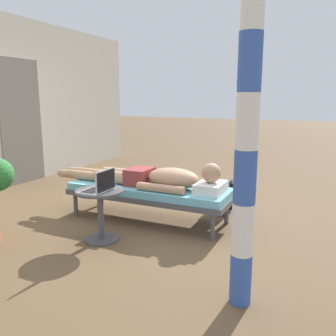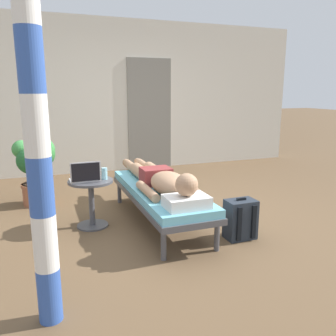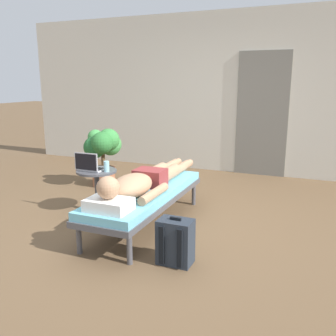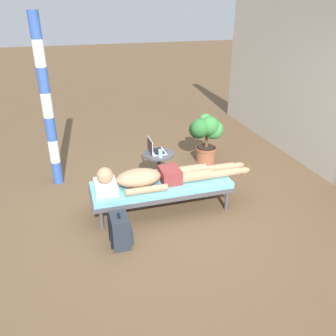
# 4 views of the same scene
# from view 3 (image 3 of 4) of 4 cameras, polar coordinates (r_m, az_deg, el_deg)

# --- Properties ---
(ground_plane) EXTENTS (40.00, 40.00, 0.00)m
(ground_plane) POSITION_cam_3_polar(r_m,az_deg,el_deg) (4.21, -0.94, -8.38)
(ground_plane) COLOR brown
(house_wall_back) EXTENTS (7.60, 0.20, 2.70)m
(house_wall_back) POSITION_cam_3_polar(r_m,az_deg,el_deg) (6.57, 7.81, 11.38)
(house_wall_back) COLOR beige
(house_wall_back) RESTS_ON ground
(house_door_panel) EXTENTS (0.84, 0.03, 2.04)m
(house_door_panel) POSITION_cam_3_polar(r_m,az_deg,el_deg) (6.32, 14.39, 8.02)
(house_door_panel) COLOR slate
(house_door_panel) RESTS_ON ground
(lounge_chair) EXTENTS (0.63, 1.92, 0.42)m
(lounge_chair) POSITION_cam_3_polar(r_m,az_deg,el_deg) (4.02, -3.49, -4.24)
(lounge_chair) COLOR #4C4C51
(lounge_chair) RESTS_ON ground
(person_reclining) EXTENTS (0.53, 2.17, 0.32)m
(person_reclining) POSITION_cam_3_polar(r_m,az_deg,el_deg) (3.91, -3.98, -2.14)
(person_reclining) COLOR white
(person_reclining) RESTS_ON lounge_chair
(side_table) EXTENTS (0.48, 0.48, 0.52)m
(side_table) POSITION_cam_3_polar(r_m,az_deg,el_deg) (4.50, -10.95, -2.41)
(side_table) COLOR #4C4C51
(side_table) RESTS_ON ground
(laptop) EXTENTS (0.31, 0.24, 0.23)m
(laptop) POSITION_cam_3_polar(r_m,az_deg,el_deg) (4.44, -12.09, 0.32)
(laptop) COLOR silver
(laptop) RESTS_ON side_table
(drink_glass) EXTENTS (0.06, 0.06, 0.13)m
(drink_glass) POSITION_cam_3_polar(r_m,az_deg,el_deg) (4.36, -9.51, 0.26)
(drink_glass) COLOR #99D8E5
(drink_glass) RESTS_ON side_table
(backpack) EXTENTS (0.30, 0.26, 0.42)m
(backpack) POSITION_cam_3_polar(r_m,az_deg,el_deg) (3.26, 1.18, -11.39)
(backpack) COLOR #262D38
(backpack) RESTS_ON ground
(potted_plant) EXTENTS (0.52, 0.59, 0.88)m
(potted_plant) POSITION_cam_3_polar(r_m,az_deg,el_deg) (5.56, -9.99, 2.89)
(potted_plant) COLOR #9E5B3D
(potted_plant) RESTS_ON ground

